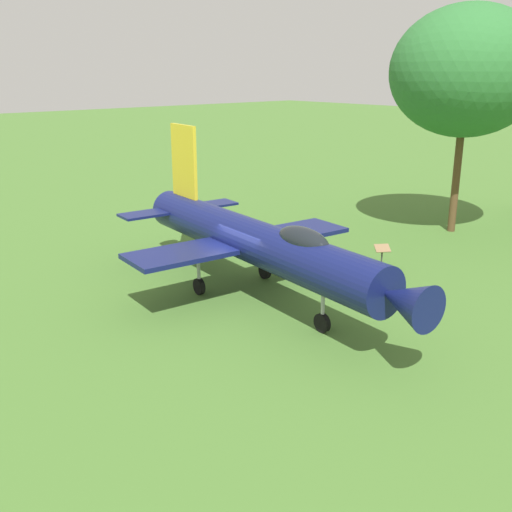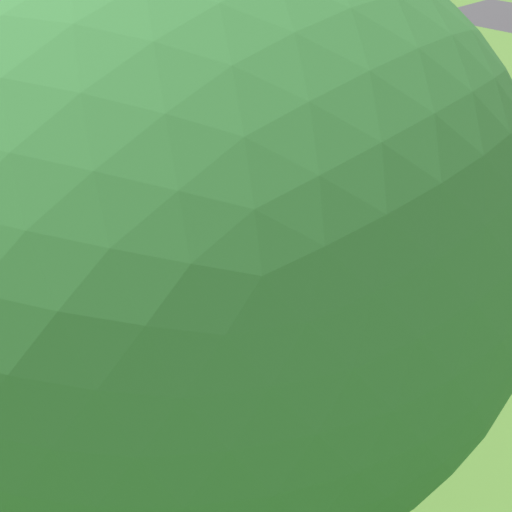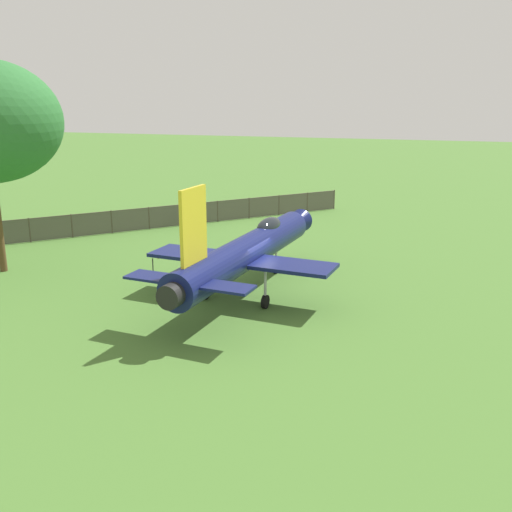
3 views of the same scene
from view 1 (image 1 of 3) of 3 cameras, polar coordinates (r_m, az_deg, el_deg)
ground_plane at (r=21.18m, az=-0.35°, el=-3.85°), size 200.00×200.00×0.00m
display_jet at (r=20.25m, az=0.20°, el=1.38°), size 14.41×8.68×5.66m
shade_tree at (r=30.28m, az=19.65°, el=16.37°), size 6.88×7.52×10.65m
info_plaque at (r=23.82m, az=12.04°, el=0.37°), size 0.66×0.72×1.14m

